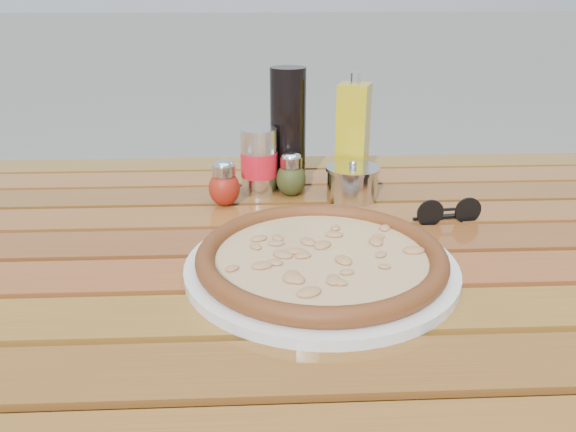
{
  "coord_description": "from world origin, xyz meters",
  "views": [
    {
      "loc": [
        -0.04,
        -0.77,
        1.1
      ],
      "look_at": [
        0.0,
        0.02,
        0.78
      ],
      "focal_mm": 35.0,
      "sensor_mm": 36.0,
      "label": 1
    }
  ],
  "objects_px": {
    "pizza": "(321,256)",
    "oregano_shaker": "(291,175)",
    "plate": "(321,267)",
    "sunglasses": "(448,213)",
    "pepper_shaker": "(224,184)",
    "soda_can": "(259,162)",
    "dark_bottle": "(288,128)",
    "parmesan_tin": "(352,182)",
    "olive_oil_cruet": "(353,134)",
    "table": "(289,284)"
  },
  "relations": [
    {
      "from": "pepper_shaker",
      "to": "sunglasses",
      "type": "height_order",
      "value": "pepper_shaker"
    },
    {
      "from": "pizza",
      "to": "sunglasses",
      "type": "distance_m",
      "value": 0.28
    },
    {
      "from": "table",
      "to": "parmesan_tin",
      "type": "height_order",
      "value": "parmesan_tin"
    },
    {
      "from": "plate",
      "to": "dark_bottle",
      "type": "distance_m",
      "value": 0.38
    },
    {
      "from": "olive_oil_cruet",
      "to": "sunglasses",
      "type": "relative_size",
      "value": 1.91
    },
    {
      "from": "oregano_shaker",
      "to": "soda_can",
      "type": "relative_size",
      "value": 0.68
    },
    {
      "from": "pizza",
      "to": "oregano_shaker",
      "type": "distance_m",
      "value": 0.3
    },
    {
      "from": "sunglasses",
      "to": "olive_oil_cruet",
      "type": "bearing_deg",
      "value": 115.71
    },
    {
      "from": "pizza",
      "to": "sunglasses",
      "type": "height_order",
      "value": "sunglasses"
    },
    {
      "from": "pepper_shaker",
      "to": "parmesan_tin",
      "type": "relative_size",
      "value": 0.7
    },
    {
      "from": "sunglasses",
      "to": "parmesan_tin",
      "type": "bearing_deg",
      "value": 133.94
    },
    {
      "from": "plate",
      "to": "soda_can",
      "type": "bearing_deg",
      "value": 104.36
    },
    {
      "from": "olive_oil_cruet",
      "to": "parmesan_tin",
      "type": "relative_size",
      "value": 1.79
    },
    {
      "from": "parmesan_tin",
      "to": "dark_bottle",
      "type": "bearing_deg",
      "value": 142.28
    },
    {
      "from": "dark_bottle",
      "to": "soda_can",
      "type": "xyz_separation_m",
      "value": [
        -0.05,
        -0.05,
        -0.05
      ]
    },
    {
      "from": "plate",
      "to": "parmesan_tin",
      "type": "xyz_separation_m",
      "value": [
        0.08,
        0.28,
        0.02
      ]
    },
    {
      "from": "pizza",
      "to": "sunglasses",
      "type": "relative_size",
      "value": 3.35
    },
    {
      "from": "plate",
      "to": "oregano_shaker",
      "type": "bearing_deg",
      "value": 94.57
    },
    {
      "from": "sunglasses",
      "to": "table",
      "type": "bearing_deg",
      "value": -173.86
    },
    {
      "from": "soda_can",
      "to": "sunglasses",
      "type": "distance_m",
      "value": 0.34
    },
    {
      "from": "olive_oil_cruet",
      "to": "sunglasses",
      "type": "xyz_separation_m",
      "value": [
        0.13,
        -0.2,
        -0.08
      ]
    },
    {
      "from": "dark_bottle",
      "to": "parmesan_tin",
      "type": "distance_m",
      "value": 0.16
    },
    {
      "from": "table",
      "to": "pizza",
      "type": "bearing_deg",
      "value": -70.13
    },
    {
      "from": "dark_bottle",
      "to": "pepper_shaker",
      "type": "bearing_deg",
      "value": -137.35
    },
    {
      "from": "soda_can",
      "to": "parmesan_tin",
      "type": "distance_m",
      "value": 0.17
    },
    {
      "from": "pepper_shaker",
      "to": "oregano_shaker",
      "type": "xyz_separation_m",
      "value": [
        0.12,
        0.05,
        0.0
      ]
    },
    {
      "from": "olive_oil_cruet",
      "to": "plate",
      "type": "bearing_deg",
      "value": -104.66
    },
    {
      "from": "oregano_shaker",
      "to": "pepper_shaker",
      "type": "bearing_deg",
      "value": -159.02
    },
    {
      "from": "olive_oil_cruet",
      "to": "parmesan_tin",
      "type": "height_order",
      "value": "olive_oil_cruet"
    },
    {
      "from": "oregano_shaker",
      "to": "olive_oil_cruet",
      "type": "relative_size",
      "value": 0.39
    },
    {
      "from": "table",
      "to": "soda_can",
      "type": "relative_size",
      "value": 11.67
    },
    {
      "from": "soda_can",
      "to": "dark_bottle",
      "type": "bearing_deg",
      "value": 39.43
    },
    {
      "from": "plate",
      "to": "pepper_shaker",
      "type": "bearing_deg",
      "value": 118.86
    },
    {
      "from": "oregano_shaker",
      "to": "olive_oil_cruet",
      "type": "xyz_separation_m",
      "value": [
        0.12,
        0.06,
        0.06
      ]
    },
    {
      "from": "pepper_shaker",
      "to": "sunglasses",
      "type": "relative_size",
      "value": 0.74
    },
    {
      "from": "table",
      "to": "plate",
      "type": "height_order",
      "value": "plate"
    },
    {
      "from": "dark_bottle",
      "to": "parmesan_tin",
      "type": "xyz_separation_m",
      "value": [
        0.11,
        -0.09,
        -0.08
      ]
    },
    {
      "from": "pizza",
      "to": "pepper_shaker",
      "type": "xyz_separation_m",
      "value": [
        -0.14,
        0.26,
        0.02
      ]
    },
    {
      "from": "plate",
      "to": "pizza",
      "type": "relative_size",
      "value": 0.98
    },
    {
      "from": "plate",
      "to": "sunglasses",
      "type": "distance_m",
      "value": 0.28
    },
    {
      "from": "pepper_shaker",
      "to": "soda_can",
      "type": "distance_m",
      "value": 0.09
    },
    {
      "from": "pizza",
      "to": "oregano_shaker",
      "type": "relative_size",
      "value": 4.49
    },
    {
      "from": "olive_oil_cruet",
      "to": "table",
      "type": "bearing_deg",
      "value": -117.14
    },
    {
      "from": "soda_can",
      "to": "olive_oil_cruet",
      "type": "bearing_deg",
      "value": 14.72
    },
    {
      "from": "dark_bottle",
      "to": "olive_oil_cruet",
      "type": "bearing_deg",
      "value": 0.68
    },
    {
      "from": "pepper_shaker",
      "to": "parmesan_tin",
      "type": "height_order",
      "value": "pepper_shaker"
    },
    {
      "from": "olive_oil_cruet",
      "to": "soda_can",
      "type": "bearing_deg",
      "value": -165.28
    },
    {
      "from": "pizza",
      "to": "table",
      "type": "bearing_deg",
      "value": 109.87
    },
    {
      "from": "oregano_shaker",
      "to": "parmesan_tin",
      "type": "height_order",
      "value": "oregano_shaker"
    },
    {
      "from": "pizza",
      "to": "pepper_shaker",
      "type": "distance_m",
      "value": 0.29
    }
  ]
}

